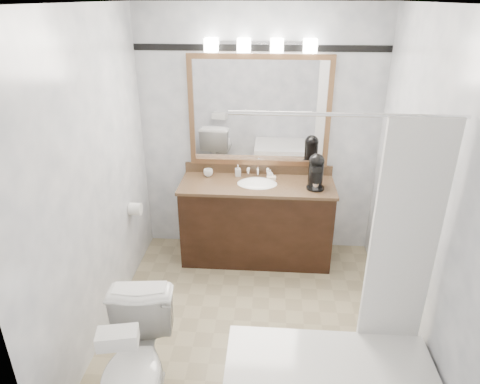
# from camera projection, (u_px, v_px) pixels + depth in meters

# --- Properties ---
(room) EXTENTS (2.42, 2.62, 2.52)m
(room) POSITION_uv_depth(u_px,v_px,m) (253.00, 189.00, 3.14)
(room) COLOR tan
(room) RESTS_ON ground
(vanity) EXTENTS (1.53, 0.58, 0.97)m
(vanity) POSITION_uv_depth(u_px,v_px,m) (256.00, 220.00, 4.40)
(vanity) COLOR black
(vanity) RESTS_ON ground
(mirror) EXTENTS (1.40, 0.04, 1.10)m
(mirror) POSITION_uv_depth(u_px,v_px,m) (259.00, 112.00, 4.20)
(mirror) COLOR #8E6440
(mirror) RESTS_ON room
(vanity_light_bar) EXTENTS (1.02, 0.14, 0.12)m
(vanity_light_bar) POSITION_uv_depth(u_px,v_px,m) (260.00, 45.00, 3.89)
(vanity_light_bar) COLOR silver
(vanity_light_bar) RESTS_ON room
(accent_stripe) EXTENTS (2.40, 0.01, 0.06)m
(accent_stripe) POSITION_uv_depth(u_px,v_px,m) (261.00, 48.00, 3.96)
(accent_stripe) COLOR black
(accent_stripe) RESTS_ON room
(tp_roll) EXTENTS (0.11, 0.12, 0.12)m
(tp_roll) POSITION_uv_depth(u_px,v_px,m) (135.00, 209.00, 4.05)
(tp_roll) COLOR white
(tp_roll) RESTS_ON room
(toilet) EXTENTS (0.51, 0.81, 0.78)m
(toilet) POSITION_uv_depth(u_px,v_px,m) (136.00, 368.00, 2.71)
(toilet) COLOR white
(toilet) RESTS_ON ground
(tissue_box) EXTENTS (0.24, 0.16, 0.09)m
(tissue_box) POSITION_uv_depth(u_px,v_px,m) (118.00, 338.00, 2.35)
(tissue_box) COLOR white
(tissue_box) RESTS_ON toilet
(coffee_maker) EXTENTS (0.17, 0.22, 0.33)m
(coffee_maker) POSITION_uv_depth(u_px,v_px,m) (316.00, 170.00, 4.08)
(coffee_maker) COLOR black
(coffee_maker) RESTS_ON vanity
(cup_left) EXTENTS (0.11, 0.11, 0.08)m
(cup_left) POSITION_uv_depth(u_px,v_px,m) (208.00, 173.00, 4.38)
(cup_left) COLOR white
(cup_left) RESTS_ON vanity
(soap_bottle_a) EXTENTS (0.06, 0.06, 0.12)m
(soap_bottle_a) POSITION_uv_depth(u_px,v_px,m) (238.00, 170.00, 4.38)
(soap_bottle_a) COLOR white
(soap_bottle_a) RESTS_ON vanity
(soap_bottle_b) EXTENTS (0.07, 0.07, 0.08)m
(soap_bottle_b) POSITION_uv_depth(u_px,v_px,m) (270.00, 174.00, 4.35)
(soap_bottle_b) COLOR white
(soap_bottle_b) RESTS_ON vanity
(soap_bar) EXTENTS (0.10, 0.07, 0.03)m
(soap_bar) POSITION_uv_depth(u_px,v_px,m) (271.00, 178.00, 4.32)
(soap_bar) COLOR beige
(soap_bar) RESTS_ON vanity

